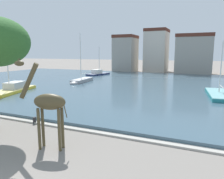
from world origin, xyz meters
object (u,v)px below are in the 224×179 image
Objects in this scene: giraffe_statue at (47,103)px; mooring_bollard at (35,120)px; sailboat_yellow at (10,91)px; sailboat_grey at (81,81)px; sailboat_navy at (99,74)px; sailboat_teal at (218,95)px.

mooring_bollard is (-3.79, 2.93, -2.30)m from giraffe_statue.
mooring_bollard is (10.52, -7.06, -0.27)m from sailboat_yellow.
giraffe_statue is at bearing -34.93° from sailboat_yellow.
sailboat_grey is at bearing 76.82° from sailboat_yellow.
sailboat_grey reaches higher than sailboat_navy.
sailboat_navy reaches higher than giraffe_statue.
sailboat_grey reaches higher than giraffe_statue.
sailboat_yellow is at bearing -159.71° from sailboat_teal.
sailboat_teal is 25.09m from sailboat_yellow.
sailboat_grey is at bearing 171.16° from sailboat_teal.
sailboat_yellow reaches higher than sailboat_navy.
giraffe_statue is at bearing -62.28° from sailboat_grey.
sailboat_yellow reaches higher than sailboat_teal.
mooring_bollard is at bearing -129.55° from sailboat_teal.
giraffe_statue is at bearing -67.30° from sailboat_navy.
sailboat_navy is 33.39m from mooring_bollard.
mooring_bollard is (10.67, -31.64, -0.26)m from sailboat_navy.
mooring_bollard is at bearing -33.86° from sailboat_yellow.
sailboat_grey is (-11.52, 21.92, -2.07)m from giraffe_statue.
giraffe_statue is 20.96m from sailboat_teal.
sailboat_grey is 1.19× the size of sailboat_navy.
sailboat_teal is at bearing -8.84° from sailboat_grey.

